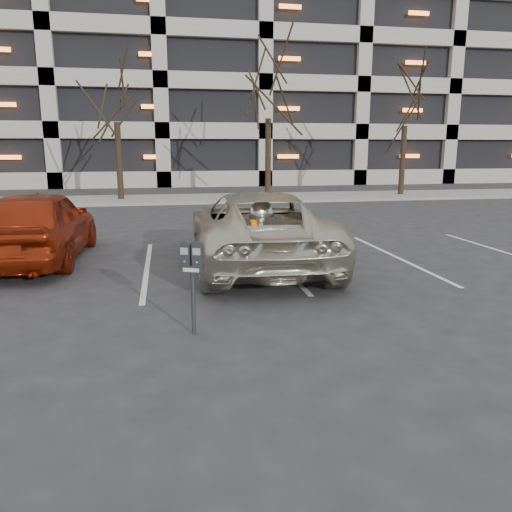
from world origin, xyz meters
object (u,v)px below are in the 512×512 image
at_px(tree_b, 114,71).
at_px(tree_c, 269,67).
at_px(car_red, 38,225).
at_px(tree_d, 407,81).
at_px(parking_meter, 192,265).
at_px(suv_silver, 258,229).

xyz_separation_m(tree_b, tree_c, (7.00, 0.00, 0.37)).
bearing_deg(car_red, tree_d, -137.80).
distance_m(tree_d, car_red, 20.01).
distance_m(parking_meter, suv_silver, 4.15).
bearing_deg(parking_meter, tree_b, 120.53).
bearing_deg(tree_c, car_red, -121.46).
distance_m(tree_c, suv_silver, 15.15).
height_order(tree_b, suv_silver, tree_b).
bearing_deg(suv_silver, tree_b, -72.23).
bearing_deg(parking_meter, tree_d, 79.55).
distance_m(tree_b, tree_c, 7.01).
xyz_separation_m(tree_d, car_red, (-14.73, -12.64, -4.86)).
xyz_separation_m(suv_silver, car_red, (-4.66, 1.20, 0.02)).
bearing_deg(car_red, parking_meter, 123.07).
xyz_separation_m(tree_c, suv_silver, (-3.07, -13.84, -5.35)).
bearing_deg(suv_silver, tree_c, -100.59).
bearing_deg(car_red, suv_silver, 167.19).
distance_m(tree_b, tree_d, 14.00).
bearing_deg(car_red, tree_b, -91.75).
bearing_deg(parking_meter, tree_c, 98.21).
bearing_deg(tree_c, tree_b, 180.00).
xyz_separation_m(tree_b, car_red, (-0.73, -12.64, -4.96)).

